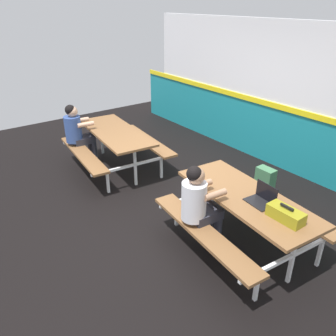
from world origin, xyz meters
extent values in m
cube|color=black|center=(0.00, 0.00, -0.01)|extent=(10.00, 10.00, 0.02)
cube|color=teal|center=(0.00, 2.60, 0.55)|extent=(8.00, 0.12, 1.10)
cube|color=yellow|center=(0.00, 2.53, 1.15)|extent=(8.00, 0.03, 0.10)
cube|color=silver|center=(0.00, 2.60, 1.90)|extent=(6.72, 0.12, 1.40)
cube|color=brown|center=(-1.48, 0.06, 0.72)|extent=(1.99, 0.94, 0.04)
cube|color=brown|center=(-1.54, -0.57, 0.43)|extent=(1.85, 0.46, 0.04)
cube|color=brown|center=(-1.42, 0.69, 0.43)|extent=(1.85, 0.46, 0.04)
cube|color=white|center=(-2.26, 0.14, 0.35)|extent=(0.04, 0.04, 0.70)
cube|color=white|center=(-2.26, 0.14, 0.39)|extent=(0.19, 1.55, 0.04)
cube|color=white|center=(-2.31, -0.37, 0.21)|extent=(0.04, 0.04, 0.41)
cube|color=white|center=(-2.21, 0.64, 0.21)|extent=(0.04, 0.04, 0.41)
cube|color=white|center=(-0.70, -0.02, 0.35)|extent=(0.04, 0.04, 0.70)
cube|color=white|center=(-0.70, -0.02, 0.39)|extent=(0.19, 1.55, 0.04)
cube|color=white|center=(-0.75, -0.52, 0.21)|extent=(0.04, 0.04, 0.41)
cube|color=white|center=(-0.65, 0.49, 0.21)|extent=(0.04, 0.04, 0.41)
cube|color=brown|center=(1.48, 0.26, 0.72)|extent=(1.99, 0.94, 0.04)
cube|color=brown|center=(1.42, -0.38, 0.43)|extent=(1.85, 0.46, 0.04)
cube|color=brown|center=(1.54, 0.89, 0.43)|extent=(1.85, 0.46, 0.04)
cube|color=white|center=(0.70, 0.33, 0.35)|extent=(0.04, 0.04, 0.70)
cube|color=white|center=(0.70, 0.33, 0.39)|extent=(0.19, 1.55, 0.04)
cube|color=white|center=(0.65, -0.17, 0.21)|extent=(0.04, 0.04, 0.41)
cube|color=white|center=(0.75, 0.84, 0.21)|extent=(0.04, 0.04, 0.41)
cube|color=white|center=(2.26, 0.18, 0.35)|extent=(0.04, 0.04, 0.70)
cube|color=white|center=(2.26, 0.18, 0.39)|extent=(0.19, 1.55, 0.04)
cube|color=white|center=(2.21, -0.33, 0.21)|extent=(0.04, 0.04, 0.41)
cube|color=white|center=(2.31, 0.68, 0.21)|extent=(0.04, 0.04, 0.41)
cylinder|color=#2D2D38|center=(-2.06, -0.20, 0.23)|extent=(0.11, 0.11, 0.45)
cylinder|color=#2D2D38|center=(-1.88, -0.21, 0.23)|extent=(0.11, 0.11, 0.45)
cube|color=#2D2D38|center=(-1.99, -0.36, 0.51)|extent=(0.34, 0.41, 0.12)
cylinder|color=#334C8C|center=(-2.01, -0.53, 0.75)|extent=(0.30, 0.30, 0.48)
cylinder|color=tan|center=(-2.13, -0.31, 0.85)|extent=(0.11, 0.31, 0.08)
cylinder|color=tan|center=(-1.85, -0.34, 0.85)|extent=(0.11, 0.31, 0.08)
sphere|color=tan|center=(-2.00, -0.51, 1.08)|extent=(0.20, 0.20, 0.20)
sphere|color=black|center=(-2.01, -0.54, 1.11)|extent=(0.18, 0.18, 0.18)
cylinder|color=#2D2D38|center=(1.15, -0.03, 0.23)|extent=(0.11, 0.11, 0.45)
cylinder|color=#2D2D38|center=(1.33, -0.04, 0.23)|extent=(0.11, 0.11, 0.45)
cube|color=#2D2D38|center=(1.22, -0.19, 0.51)|extent=(0.34, 0.41, 0.12)
cylinder|color=silver|center=(1.20, -0.36, 0.75)|extent=(0.30, 0.30, 0.48)
cylinder|color=#A57A5B|center=(1.08, -0.14, 0.85)|extent=(0.11, 0.31, 0.08)
cylinder|color=#A57A5B|center=(1.36, -0.17, 0.85)|extent=(0.11, 0.31, 0.08)
sphere|color=#A57A5B|center=(1.21, -0.34, 1.08)|extent=(0.20, 0.20, 0.20)
sphere|color=black|center=(1.20, -0.37, 1.11)|extent=(0.18, 0.18, 0.18)
cube|color=black|center=(1.69, 0.23, 0.75)|extent=(0.34, 0.25, 0.01)
cube|color=black|center=(1.70, 0.34, 0.86)|extent=(0.32, 0.04, 0.21)
cube|color=olive|center=(2.07, 0.20, 0.81)|extent=(0.40, 0.18, 0.14)
cube|color=black|center=(2.07, 0.20, 0.91)|extent=(0.16, 0.02, 0.02)
cube|color=#3F724C|center=(0.79, 1.55, 0.22)|extent=(0.30, 0.18, 0.44)
cube|color=#3F724C|center=(0.79, 1.66, 0.15)|extent=(0.21, 0.04, 0.19)
camera|label=1|loc=(3.75, -2.63, 2.88)|focal=36.15mm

